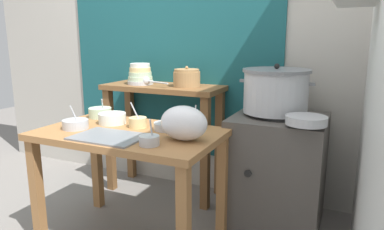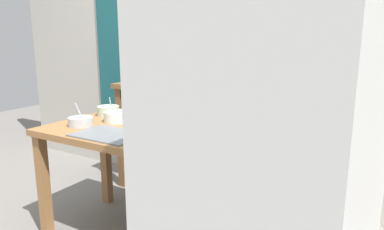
{
  "view_description": "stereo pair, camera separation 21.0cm",
  "coord_description": "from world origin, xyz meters",
  "px_view_note": "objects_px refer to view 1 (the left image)",
  "views": [
    {
      "loc": [
        1.28,
        -1.62,
        1.27
      ],
      "look_at": [
        0.42,
        0.25,
        0.82
      ],
      "focal_mm": 33.2,
      "sensor_mm": 36.0,
      "label": 1
    },
    {
      "loc": [
        1.46,
        -1.52,
        1.27
      ],
      "look_at": [
        0.42,
        0.25,
        0.82
      ],
      "focal_mm": 33.2,
      "sensor_mm": 36.0,
      "label": 2
    }
  ],
  "objects_px": {
    "steamer_pot": "(276,91)",
    "prep_bowl_0": "(197,123)",
    "serving_tray": "(109,137)",
    "prep_bowl_3": "(100,112)",
    "prep_bowl_6": "(168,126)",
    "prep_bowl_4": "(75,124)",
    "prep_bowl_5": "(138,122)",
    "bowl_stack_enamel": "(140,75)",
    "prep_bowl_1": "(112,118)",
    "stove_block": "(277,170)",
    "prep_table": "(130,148)",
    "back_shelf_table": "(163,112)",
    "wide_pan": "(306,120)",
    "ladle": "(147,81)",
    "clay_pot": "(187,78)",
    "prep_bowl_2": "(149,140)",
    "plastic_bag": "(184,123)"
  },
  "relations": [
    {
      "from": "stove_block",
      "to": "serving_tray",
      "type": "distance_m",
      "value": 1.16
    },
    {
      "from": "stove_block",
      "to": "steamer_pot",
      "type": "distance_m",
      "value": 0.54
    },
    {
      "from": "bowl_stack_enamel",
      "to": "steamer_pot",
      "type": "bearing_deg",
      "value": -4.37
    },
    {
      "from": "serving_tray",
      "to": "prep_bowl_5",
      "type": "height_order",
      "value": "prep_bowl_5"
    },
    {
      "from": "prep_bowl_6",
      "to": "prep_bowl_4",
      "type": "bearing_deg",
      "value": -157.56
    },
    {
      "from": "prep_bowl_5",
      "to": "steamer_pot",
      "type": "bearing_deg",
      "value": 35.21
    },
    {
      "from": "serving_tray",
      "to": "wide_pan",
      "type": "relative_size",
      "value": 1.69
    },
    {
      "from": "prep_bowl_2",
      "to": "prep_bowl_3",
      "type": "height_order",
      "value": "prep_bowl_2"
    },
    {
      "from": "prep_bowl_5",
      "to": "prep_table",
      "type": "bearing_deg",
      "value": -89.41
    },
    {
      "from": "prep_bowl_4",
      "to": "serving_tray",
      "type": "bearing_deg",
      "value": -14.09
    },
    {
      "from": "bowl_stack_enamel",
      "to": "prep_bowl_1",
      "type": "bearing_deg",
      "value": -75.1
    },
    {
      "from": "back_shelf_table",
      "to": "serving_tray",
      "type": "bearing_deg",
      "value": -80.23
    },
    {
      "from": "ladle",
      "to": "prep_bowl_0",
      "type": "distance_m",
      "value": 0.77
    },
    {
      "from": "serving_tray",
      "to": "prep_bowl_6",
      "type": "relative_size",
      "value": 2.33
    },
    {
      "from": "prep_table",
      "to": "prep_bowl_1",
      "type": "bearing_deg",
      "value": 151.34
    },
    {
      "from": "steamer_pot",
      "to": "wide_pan",
      "type": "height_order",
      "value": "steamer_pot"
    },
    {
      "from": "prep_bowl_1",
      "to": "prep_bowl_6",
      "type": "distance_m",
      "value": 0.4
    },
    {
      "from": "ladle",
      "to": "serving_tray",
      "type": "xyz_separation_m",
      "value": [
        0.26,
        -0.84,
        -0.21
      ]
    },
    {
      "from": "back_shelf_table",
      "to": "clay_pot",
      "type": "height_order",
      "value": "clay_pot"
    },
    {
      "from": "back_shelf_table",
      "to": "steamer_pot",
      "type": "xyz_separation_m",
      "value": [
        0.91,
        -0.11,
        0.25
      ]
    },
    {
      "from": "prep_bowl_4",
      "to": "bowl_stack_enamel",
      "type": "bearing_deg",
      "value": 92.43
    },
    {
      "from": "serving_tray",
      "to": "prep_bowl_2",
      "type": "bearing_deg",
      "value": -6.02
    },
    {
      "from": "prep_table",
      "to": "back_shelf_table",
      "type": "relative_size",
      "value": 1.15
    },
    {
      "from": "bowl_stack_enamel",
      "to": "plastic_bag",
      "type": "height_order",
      "value": "bowl_stack_enamel"
    },
    {
      "from": "plastic_bag",
      "to": "prep_bowl_6",
      "type": "relative_size",
      "value": 1.57
    },
    {
      "from": "prep_bowl_5",
      "to": "prep_bowl_6",
      "type": "bearing_deg",
      "value": 8.34
    },
    {
      "from": "ladle",
      "to": "prep_bowl_3",
      "type": "bearing_deg",
      "value": -104.93
    },
    {
      "from": "stove_block",
      "to": "prep_bowl_6",
      "type": "relative_size",
      "value": 4.55
    },
    {
      "from": "prep_bowl_0",
      "to": "prep_bowl_2",
      "type": "bearing_deg",
      "value": -99.08
    },
    {
      "from": "serving_tray",
      "to": "prep_bowl_5",
      "type": "distance_m",
      "value": 0.27
    },
    {
      "from": "steamer_pot",
      "to": "prep_bowl_5",
      "type": "bearing_deg",
      "value": -144.79
    },
    {
      "from": "prep_bowl_3",
      "to": "prep_bowl_6",
      "type": "relative_size",
      "value": 0.92
    },
    {
      "from": "ladle",
      "to": "bowl_stack_enamel",
      "type": "bearing_deg",
      "value": 154.88
    },
    {
      "from": "serving_tray",
      "to": "prep_bowl_3",
      "type": "xyz_separation_m",
      "value": [
        -0.38,
        0.4,
        0.03
      ]
    },
    {
      "from": "steamer_pot",
      "to": "prep_bowl_0",
      "type": "height_order",
      "value": "steamer_pot"
    },
    {
      "from": "bowl_stack_enamel",
      "to": "prep_bowl_1",
      "type": "xyz_separation_m",
      "value": [
        0.16,
        -0.59,
        -0.22
      ]
    },
    {
      "from": "prep_table",
      "to": "prep_bowl_3",
      "type": "height_order",
      "value": "prep_bowl_3"
    },
    {
      "from": "stove_block",
      "to": "prep_bowl_4",
      "type": "xyz_separation_m",
      "value": [
        -1.11,
        -0.69,
        0.37
      ]
    },
    {
      "from": "prep_bowl_4",
      "to": "wide_pan",
      "type": "bearing_deg",
      "value": 18.97
    },
    {
      "from": "prep_bowl_3",
      "to": "stove_block",
      "type": "bearing_deg",
      "value": 17.66
    },
    {
      "from": "prep_bowl_5",
      "to": "plastic_bag",
      "type": "bearing_deg",
      "value": -19.39
    },
    {
      "from": "prep_table",
      "to": "prep_bowl_5",
      "type": "height_order",
      "value": "prep_bowl_5"
    },
    {
      "from": "prep_table",
      "to": "steamer_pot",
      "type": "relative_size",
      "value": 2.24
    },
    {
      "from": "steamer_pot",
      "to": "clay_pot",
      "type": "xyz_separation_m",
      "value": [
        -0.7,
        0.11,
        0.04
      ]
    },
    {
      "from": "back_shelf_table",
      "to": "prep_bowl_0",
      "type": "relative_size",
      "value": 7.02
    },
    {
      "from": "plastic_bag",
      "to": "prep_bowl_0",
      "type": "bearing_deg",
      "value": 99.63
    },
    {
      "from": "clay_pot",
      "to": "wide_pan",
      "type": "relative_size",
      "value": 0.88
    },
    {
      "from": "prep_table",
      "to": "prep_bowl_6",
      "type": "relative_size",
      "value": 6.41
    },
    {
      "from": "back_shelf_table",
      "to": "serving_tray",
      "type": "relative_size",
      "value": 2.4
    },
    {
      "from": "steamer_pot",
      "to": "stove_block",
      "type": "bearing_deg",
      "value": -26.62
    }
  ]
}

